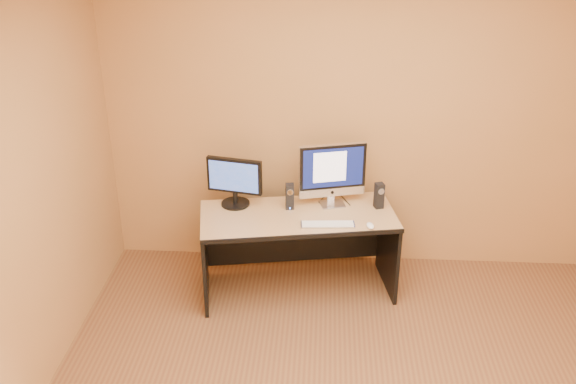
# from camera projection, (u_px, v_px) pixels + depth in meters

# --- Properties ---
(walls) EXTENTS (4.00, 4.00, 2.60)m
(walls) POSITION_uv_depth(u_px,v_px,m) (368.00, 245.00, 3.27)
(walls) COLOR #A97444
(walls) RESTS_ON ground
(desk) EXTENTS (1.57, 0.89, 0.68)m
(desk) POSITION_uv_depth(u_px,v_px,m) (298.00, 253.00, 5.03)
(desk) COLOR tan
(desk) RESTS_ON ground
(imac) EXTENTS (0.56, 0.32, 0.51)m
(imac) POSITION_uv_depth(u_px,v_px,m) (333.00, 175.00, 4.92)
(imac) COLOR silver
(imac) RESTS_ON desk
(second_monitor) EXTENTS (0.48, 0.31, 0.39)m
(second_monitor) POSITION_uv_depth(u_px,v_px,m) (235.00, 182.00, 4.95)
(second_monitor) COLOR black
(second_monitor) RESTS_ON desk
(speaker_left) EXTENTS (0.07, 0.07, 0.20)m
(speaker_left) POSITION_uv_depth(u_px,v_px,m) (290.00, 196.00, 4.93)
(speaker_left) COLOR black
(speaker_left) RESTS_ON desk
(speaker_right) EXTENTS (0.08, 0.08, 0.20)m
(speaker_right) POSITION_uv_depth(u_px,v_px,m) (379.00, 196.00, 4.94)
(speaker_right) COLOR black
(speaker_right) RESTS_ON desk
(keyboard) EXTENTS (0.40, 0.14, 0.02)m
(keyboard) POSITION_uv_depth(u_px,v_px,m) (328.00, 224.00, 4.72)
(keyboard) COLOR #B3B3B7
(keyboard) RESTS_ON desk
(mouse) EXTENTS (0.07, 0.10, 0.03)m
(mouse) POSITION_uv_depth(u_px,v_px,m) (370.00, 226.00, 4.69)
(mouse) COLOR white
(mouse) RESTS_ON desk
(cable_a) EXTENTS (0.08, 0.19, 0.01)m
(cable_a) POSITION_uv_depth(u_px,v_px,m) (345.00, 200.00, 5.10)
(cable_a) COLOR black
(cable_a) RESTS_ON desk
(cable_b) EXTENTS (0.06, 0.16, 0.01)m
(cable_b) POSITION_uv_depth(u_px,v_px,m) (323.00, 198.00, 5.12)
(cable_b) COLOR black
(cable_b) RESTS_ON desk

